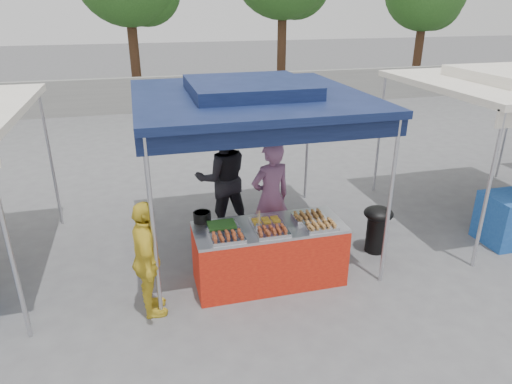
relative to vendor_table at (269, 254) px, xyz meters
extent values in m
plane|color=#58585B|center=(0.00, 0.10, -0.43)|extent=(80.00, 80.00, 0.00)
cube|color=gray|center=(0.00, 11.10, 0.17)|extent=(40.00, 0.25, 1.20)
cylinder|color=#B9B9C0|center=(-1.50, -0.40, 0.72)|extent=(0.05, 0.05, 2.30)
cylinder|color=#B9B9C0|center=(1.50, -0.40, 0.72)|extent=(0.05, 0.05, 2.30)
cylinder|color=#B9B9C0|center=(-1.50, 2.60, 0.72)|extent=(0.05, 0.05, 2.30)
cylinder|color=#B9B9C0|center=(1.50, 2.60, 0.72)|extent=(0.05, 0.05, 2.30)
cube|color=#101A40|center=(0.00, 1.10, 1.92)|extent=(3.20, 3.20, 0.10)
cube|color=#101A40|center=(0.00, 1.10, 2.05)|extent=(1.65, 1.65, 0.18)
cube|color=#101A40|center=(0.00, -0.40, 1.77)|extent=(3.20, 0.04, 0.25)
cylinder|color=#B9B9C0|center=(-3.00, -0.40, 0.72)|extent=(0.05, 0.05, 2.30)
cylinder|color=#B9B9C0|center=(-3.00, 2.60, 0.72)|extent=(0.05, 0.05, 2.30)
cylinder|color=#B9B9C0|center=(3.00, -0.40, 0.72)|extent=(0.05, 0.05, 2.30)
cylinder|color=#B9B9C0|center=(3.00, 2.60, 0.72)|extent=(0.05, 0.05, 2.30)
cylinder|color=#B9B9C0|center=(6.00, 2.60, 0.72)|extent=(0.05, 0.05, 2.30)
cylinder|color=#402818|center=(-1.43, 13.06, 1.62)|extent=(0.36, 0.36, 4.10)
cylinder|color=#402818|center=(4.37, 13.20, 1.76)|extent=(0.36, 0.36, 4.37)
cylinder|color=#402818|center=(10.38, 12.75, 1.40)|extent=(0.36, 0.36, 3.65)
sphere|color=#2A5C1E|center=(10.98, 12.95, 3.12)|extent=(2.29, 2.29, 2.29)
cube|color=red|center=(0.00, 0.00, -0.02)|extent=(2.00, 0.80, 0.81)
cube|color=#B9B9C0|center=(0.00, 0.00, 0.40)|extent=(2.00, 0.80, 0.04)
cube|color=silver|center=(-0.61, -0.24, 0.45)|extent=(0.42, 0.30, 0.05)
cube|color=brown|center=(-0.61, -0.24, 0.49)|extent=(0.35, 0.25, 0.02)
cube|color=silver|center=(-0.03, -0.24, 0.45)|extent=(0.42, 0.30, 0.05)
cube|color=brown|center=(-0.03, -0.24, 0.49)|extent=(0.35, 0.25, 0.02)
cube|color=silver|center=(0.63, -0.24, 0.45)|extent=(0.42, 0.30, 0.05)
cube|color=#AC763B|center=(0.63, -0.24, 0.49)|extent=(0.35, 0.25, 0.02)
cube|color=silver|center=(-0.63, 0.08, 0.45)|extent=(0.42, 0.30, 0.05)
cube|color=#26561D|center=(-0.63, 0.08, 0.49)|extent=(0.35, 0.25, 0.02)
cube|color=silver|center=(-0.03, 0.06, 0.45)|extent=(0.42, 0.30, 0.05)
cube|color=gold|center=(-0.03, 0.06, 0.49)|extent=(0.35, 0.25, 0.02)
cube|color=silver|center=(0.58, 0.06, 0.45)|extent=(0.42, 0.30, 0.05)
cube|color=#AC763B|center=(0.58, 0.06, 0.49)|extent=(0.35, 0.25, 0.02)
cylinder|color=black|center=(-0.84, 0.35, 0.49)|extent=(0.24, 0.24, 0.14)
cylinder|color=#B9B9C0|center=(-0.18, -0.11, 0.47)|extent=(0.08, 0.08, 0.10)
cylinder|color=black|center=(1.82, 0.36, -0.13)|extent=(0.31, 0.31, 0.60)
ellipsoid|color=black|center=(1.82, 0.36, 0.22)|extent=(0.44, 0.44, 0.20)
cube|color=#1334A0|center=(-0.28, 0.65, -0.28)|extent=(0.49, 0.34, 0.30)
cube|color=#1334A0|center=(0.18, 0.55, -0.29)|extent=(0.45, 0.31, 0.27)
cube|color=#1334A0|center=(0.18, 0.55, -0.03)|extent=(0.42, 0.29, 0.25)
imported|color=#87567C|center=(0.25, 0.80, 0.46)|extent=(0.72, 0.56, 1.76)
imported|color=black|center=(-0.31, 1.69, 0.50)|extent=(0.94, 0.75, 1.85)
imported|color=gold|center=(-1.60, -0.31, 0.32)|extent=(0.41, 0.90, 1.50)
camera|label=1|loc=(-1.54, -5.16, 3.17)|focal=32.00mm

